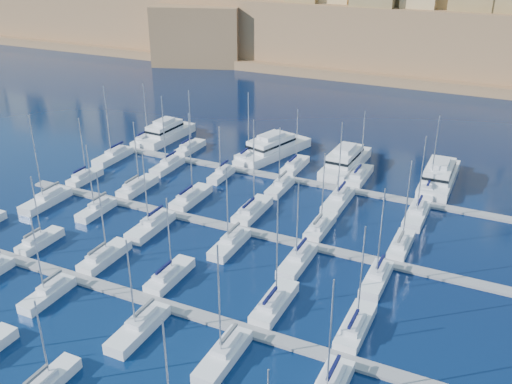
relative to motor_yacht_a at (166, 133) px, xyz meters
The scene contains 42 objects.
ground 53.47m from the motor_yacht_a, 50.35° to the right, with size 600.00×600.00×0.00m, color black.
pontoon_mid_near 63.17m from the motor_yacht_a, 57.32° to the right, with size 84.00×2.00×0.40m, color slate.
pontoon_mid_far 46.21m from the motor_yacht_a, 42.41° to the right, with size 84.00×2.00×0.40m, color slate.
pontoon_far 35.34m from the motor_yacht_a, 15.02° to the right, with size 84.00×2.00×0.40m, color slate.
sailboat_3 77.18m from the motor_yacht_a, 65.68° to the right, with size 2.36×7.86×11.04m.
sailboat_13 49.17m from the motor_yacht_a, 79.20° to the right, with size 2.38×7.92×11.46m.
sailboat_14 52.10m from the motor_yacht_a, 66.27° to the right, with size 2.75×9.16×14.04m.
sailboat_15 57.64m from the motor_yacht_a, 56.05° to the right, with size 2.67×8.91×12.49m.
sailboat_16 67.25m from the motor_yacht_a, 44.92° to the right, with size 2.87×9.58×15.76m.
sailboat_17 75.19m from the motor_yacht_a, 39.28° to the right, with size 2.80×9.35×14.26m.
sailboat_20 61.55m from the motor_yacht_a, 70.76° to the right, with size 2.43×8.11×12.48m.
sailboat_21 68.47m from the motor_yacht_a, 59.17° to the right, with size 2.86×9.52×13.27m.
sailboat_22 74.84m from the motor_yacht_a, 51.66° to the right, with size 2.80×9.33×15.43m.
sailboat_24 26.31m from the motor_yacht_a, 92.33° to the right, with size 2.39×7.97×12.64m.
sailboat_25 27.65m from the motor_yacht_a, 67.53° to the right, with size 2.84×9.47×13.22m.
sailboat_26 33.43m from the motor_yacht_a, 49.18° to the right, with size 2.99×9.97×16.26m.
sailboat_27 42.18m from the motor_yacht_a, 36.70° to the right, with size 3.04×10.13×16.68m.
sailboat_28 52.81m from the motor_yacht_a, 29.36° to the right, with size 2.63×8.75×13.33m.
sailboat_29 64.35m from the motor_yacht_a, 23.81° to the right, with size 2.57×8.57×14.36m.
sailboat_30 37.06m from the motor_yacht_a, 90.43° to the right, with size 3.01×10.03×16.55m.
sailboat_31 37.42m from the motor_yacht_a, 74.60° to the right, with size 2.41×8.04×12.72m.
sailboat_32 42.88m from the motor_yacht_a, 59.70° to the right, with size 2.99×9.96×14.00m.
sailboat_33 51.05m from the motor_yacht_a, 45.82° to the right, with size 2.74×9.12×13.60m.
sailboat_34 59.25m from the motor_yacht_a, 38.29° to the right, with size 2.80×9.34×13.44m.
sailboat_35 68.41m from the motor_yacht_a, 32.21° to the right, with size 2.65×8.84×14.62m.
sailboat_36 4.89m from the motor_yacht_a, 125.70° to the right, with size 2.63×8.75×13.69m.
sailboat_37 9.45m from the motor_yacht_a, 24.14° to the right, with size 2.65×8.84×13.51m.
sailboat_38 22.76m from the motor_yacht_a, ahead, with size 2.63×8.78×14.64m.
sailboat_39 33.08m from the motor_yacht_a, ahead, with size 2.75×9.17×12.54m.
sailboat_40 46.01m from the motor_yacht_a, ahead, with size 2.97×9.91×13.78m.
sailboat_41 59.20m from the motor_yacht_a, ahead, with size 2.70×9.01×14.73m.
sailboat_42 15.39m from the motor_yacht_a, 101.71° to the right, with size 3.01×10.02×15.99m.
sailboat_43 17.61m from the motor_yacht_a, 55.59° to the right, with size 2.68×8.94×15.35m.
sailboat_44 25.76m from the motor_yacht_a, 32.41° to the right, with size 2.25×7.49×10.77m.
sailboat_45 37.06m from the motor_yacht_a, 22.66° to the right, with size 2.54×8.46×12.53m.
sailboat_46 48.06m from the motor_yacht_a, 18.41° to the right, with size 3.09×10.29×15.40m.
sailboat_47 60.91m from the motor_yacht_a, 14.25° to the right, with size 2.98×9.92×14.95m.
motor_yacht_a is the anchor object (origin of this frame).
motor_yacht_b 25.81m from the motor_yacht_a, ahead, with size 10.64×19.57×5.25m.
motor_yacht_c 41.82m from the motor_yacht_a, ahead, with size 5.81×17.80×5.25m.
motor_yacht_d 59.95m from the motor_yacht_a, ahead, with size 5.49×17.98×5.25m.
fortified_city 119.75m from the motor_yacht_a, 73.45° to the left, with size 460.00×108.95×59.52m.
Camera 1 is at (36.85, -60.83, 43.68)m, focal length 40.00 mm.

